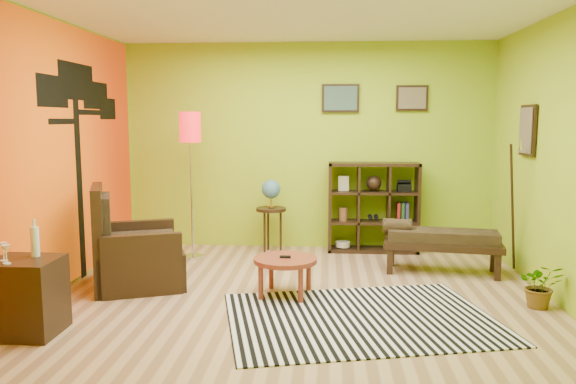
# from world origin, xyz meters

# --- Properties ---
(ground) EXTENTS (5.00, 5.00, 0.00)m
(ground) POSITION_xyz_m (0.00, 0.00, 0.00)
(ground) COLOR tan
(ground) RESTS_ON ground
(room_shell) EXTENTS (5.04, 4.54, 2.82)m
(room_shell) POSITION_xyz_m (-0.09, 0.01, 1.80)
(room_shell) COLOR #98BE1D
(room_shell) RESTS_ON ground
(zebra_rug) EXTENTS (2.67, 2.20, 0.01)m
(zebra_rug) POSITION_xyz_m (0.59, -0.58, 0.01)
(zebra_rug) COLOR silver
(zebra_rug) RESTS_ON ground
(coffee_table) EXTENTS (0.64, 0.64, 0.41)m
(coffee_table) POSITION_xyz_m (-0.13, 0.04, 0.34)
(coffee_table) COLOR maroon
(coffee_table) RESTS_ON ground
(armchair) EXTENTS (1.15, 1.13, 1.09)m
(armchair) POSITION_xyz_m (-1.78, 0.26, 0.33)
(armchair) COLOR black
(armchair) RESTS_ON ground
(side_cabinet) EXTENTS (0.54, 0.49, 0.95)m
(side_cabinet) POSITION_xyz_m (-2.20, -1.12, 0.32)
(side_cabinet) COLOR black
(side_cabinet) RESTS_ON ground
(floor_lamp) EXTENTS (0.28, 0.28, 1.86)m
(floor_lamp) POSITION_xyz_m (-1.43, 1.50, 1.51)
(floor_lamp) COLOR silver
(floor_lamp) RESTS_ON ground
(globe_table) EXTENTS (0.40, 0.40, 0.98)m
(globe_table) POSITION_xyz_m (-0.46, 1.89, 0.74)
(globe_table) COLOR black
(globe_table) RESTS_ON ground
(cube_shelf) EXTENTS (1.20, 0.35, 1.20)m
(cube_shelf) POSITION_xyz_m (0.91, 2.03, 0.60)
(cube_shelf) COLOR black
(cube_shelf) RESTS_ON ground
(bench) EXTENTS (1.38, 0.67, 0.61)m
(bench) POSITION_xyz_m (1.58, 1.01, 0.39)
(bench) COLOR black
(bench) RESTS_ON ground
(potted_plant) EXTENTS (0.46, 0.50, 0.34)m
(potted_plant) POSITION_xyz_m (2.30, -0.16, 0.17)
(potted_plant) COLOR #26661E
(potted_plant) RESTS_ON ground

